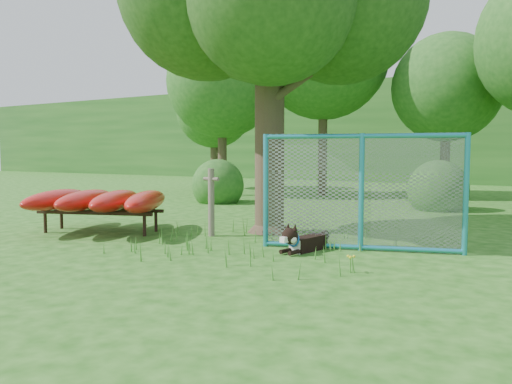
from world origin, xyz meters
The scene contains 13 objects.
ground centered at (0.00, 0.00, 0.00)m, with size 80.00×80.00×0.00m, color #1B5310.
wooden_post centered at (-1.14, 1.66, 0.74)m, with size 0.38×0.14×1.40m.
kayak_rack centered at (-3.50, 0.88, 0.69)m, with size 3.69×3.31×0.91m.
husky_dog centered at (1.18, 1.10, 0.19)m, with size 0.51×1.18×0.54m.
fence_section centered at (2.01, 1.75, 1.03)m, with size 3.39×1.10×3.43m.
wildflower_clump centered at (2.42, 0.09, 0.21)m, with size 0.12×0.12×0.26m.
bg_tree_a centered at (-6.50, 10.00, 4.48)m, with size 4.40×4.40×6.70m.
bg_tree_b centered at (-3.00, 12.00, 5.61)m, with size 5.20×5.20×8.22m.
bg_tree_c centered at (1.50, 13.00, 4.11)m, with size 4.00×4.00×6.12m.
bg_tree_f centered at (-9.00, 13.00, 3.73)m, with size 3.60×3.60×5.55m.
shrub_left centered at (-5.00, 7.50, 0.00)m, with size 1.80×1.80×1.80m, color #22571C.
shrub_mid centered at (2.00, 9.00, 0.00)m, with size 1.80×1.80×1.80m, color #22571C.
wooded_hillside centered at (0.00, 28.00, 3.00)m, with size 80.00×12.00×6.00m, color #22571C.
Camera 1 is at (4.79, -6.68, 1.72)m, focal length 35.00 mm.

